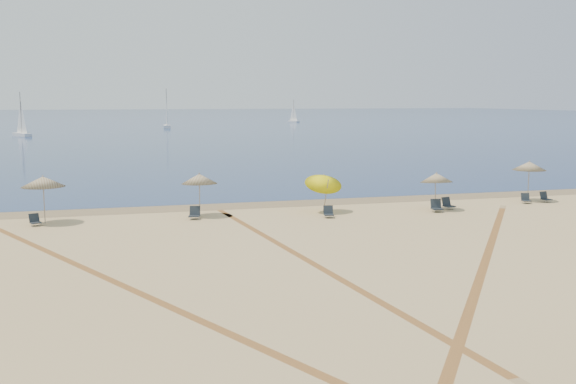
% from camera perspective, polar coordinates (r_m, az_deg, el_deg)
% --- Properties ---
extents(ground, '(160.00, 160.00, 0.00)m').
position_cam_1_polar(ground, '(19.78, 15.59, -11.60)').
color(ground, tan).
rests_on(ground, ground).
extents(ocean, '(500.00, 500.00, 0.00)m').
position_cam_1_polar(ocean, '(241.24, -12.87, 6.26)').
color(ocean, '#0C2151').
rests_on(ocean, ground).
extents(wet_sand, '(500.00, 500.00, 0.00)m').
position_cam_1_polar(wet_sand, '(41.63, -1.43, -1.03)').
color(wet_sand, olive).
rests_on(wet_sand, ground).
extents(umbrella_1, '(2.27, 2.27, 2.57)m').
position_cam_1_polar(umbrella_1, '(37.16, -20.35, 0.84)').
color(umbrella_1, gray).
rests_on(umbrella_1, ground).
extents(umbrella_2, '(2.02, 2.03, 2.46)m').
position_cam_1_polar(umbrella_2, '(37.35, -7.65, 1.14)').
color(umbrella_2, gray).
rests_on(umbrella_2, ground).
extents(umbrella_3, '(2.15, 2.19, 2.61)m').
position_cam_1_polar(umbrella_3, '(38.26, 3.10, 1.04)').
color(umbrella_3, gray).
rests_on(umbrella_3, ground).
extents(umbrella_4, '(1.94, 1.98, 2.27)m').
position_cam_1_polar(umbrella_4, '(40.19, 12.67, 1.21)').
color(umbrella_4, gray).
rests_on(umbrella_4, ground).
extents(umbrella_5, '(2.10, 2.10, 2.62)m').
position_cam_1_polar(umbrella_5, '(45.33, 20.07, 2.13)').
color(umbrella_5, gray).
rests_on(umbrella_5, ground).
extents(chair_2, '(0.72, 0.76, 0.62)m').
position_cam_1_polar(chair_2, '(36.92, -20.97, -2.30)').
color(chair_2, black).
rests_on(chair_2, ground).
extents(chair_3, '(0.74, 0.81, 0.70)m').
position_cam_1_polar(chair_3, '(36.73, -8.06, -1.84)').
color(chair_3, black).
rests_on(chair_3, ground).
extents(chair_4, '(0.64, 0.71, 0.65)m').
position_cam_1_polar(chair_4, '(36.91, 3.51, -1.76)').
color(chair_4, black).
rests_on(chair_4, ground).
extents(chair_5, '(0.75, 0.83, 0.74)m').
position_cam_1_polar(chair_5, '(39.65, 12.67, -1.21)').
color(chair_5, black).
rests_on(chair_5, ground).
extents(chair_6, '(0.72, 0.80, 0.71)m').
position_cam_1_polar(chair_6, '(40.77, 13.60, -1.01)').
color(chair_6, black).
rests_on(chair_6, ground).
extents(chair_7, '(0.68, 0.74, 0.63)m').
position_cam_1_polar(chair_7, '(44.51, 19.80, -0.56)').
color(chair_7, black).
rests_on(chair_7, ground).
extents(chair_8, '(0.62, 0.70, 0.66)m').
position_cam_1_polar(chair_8, '(45.50, 21.27, -0.44)').
color(chair_8, black).
rests_on(chair_8, ground).
extents(sailboat_0, '(2.03, 6.10, 8.92)m').
position_cam_1_polar(sailboat_0, '(154.81, -10.40, 6.46)').
color(sailboat_0, white).
rests_on(sailboat_0, ocean).
extents(sailboat_1, '(2.56, 4.38, 6.36)m').
position_cam_1_polar(sailboat_1, '(190.75, 0.48, 6.62)').
color(sailboat_1, white).
rests_on(sailboat_1, ocean).
extents(sailboat_2, '(3.78, 5.18, 7.78)m').
position_cam_1_polar(sailboat_2, '(126.91, -21.98, 5.54)').
color(sailboat_2, white).
rests_on(sailboat_2, ocean).
extents(tire_tracks, '(54.50, 40.99, 0.00)m').
position_cam_1_polar(tire_tracks, '(27.01, 0.91, -6.00)').
color(tire_tracks, tan).
rests_on(tire_tracks, ground).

